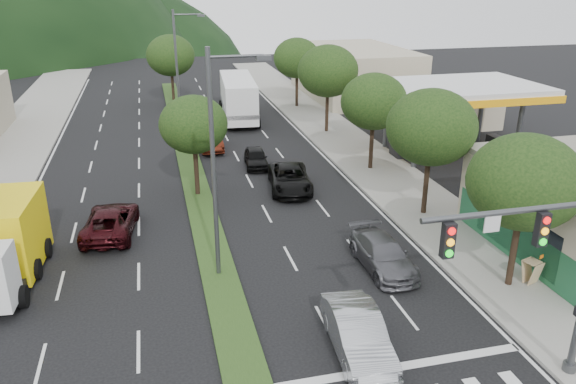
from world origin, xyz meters
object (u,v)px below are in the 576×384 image
object	(u,v)px
traffic_signal	(552,257)
tree_r_c	(374,102)
tree_r_a	(525,182)
tree_r_d	(328,71)
tree_med_near	(193,125)
streetlight_mid	(179,66)
car_queue_c	(210,139)
sedan_silver	(358,334)
tree_r_e	(297,58)
tree_r_b	(431,127)
motorhome	(238,98)
tree_med_far	(170,56)
box_truck	(5,245)
car_queue_d	(290,179)
car_queue_e	(199,124)
streetlight_near	(218,156)
car_queue_b	(383,254)
car_queue_a	(256,158)
suv_maroon	(110,221)
a_frame_sign	(532,270)

from	to	relation	value
traffic_signal	tree_r_c	distance (m)	21.74
tree_r_a	tree_r_d	world-z (taller)	tree_r_d
tree_med_near	streetlight_mid	bearing A→B (deg)	89.22
streetlight_mid	car_queue_c	bearing A→B (deg)	-73.36
tree_r_d	sedan_silver	bearing A→B (deg)	-105.44
tree_r_e	sedan_silver	bearing A→B (deg)	-101.57
tree_r_e	streetlight_mid	size ratio (longest dim) A/B	0.67
tree_r_b	motorhome	xyz separation A→B (m)	(-6.50, 24.42, -3.01)
tree_med_near	sedan_silver	xyz separation A→B (m)	(4.07, -16.70, -3.64)
tree_r_c	streetlight_mid	world-z (taller)	streetlight_mid
tree_med_far	box_truck	world-z (taller)	tree_med_far
traffic_signal	car_queue_d	xyz separation A→B (m)	(-3.35, 19.11, -3.91)
tree_r_b	streetlight_mid	bearing A→B (deg)	119.32
car_queue_e	tree_r_e	bearing A→B (deg)	35.74
tree_r_e	car_queue_e	bearing A→B (deg)	-144.73
streetlight_near	box_truck	world-z (taller)	streetlight_near
box_truck	motorhome	distance (m)	30.16
motorhome	tree_med_far	bearing A→B (deg)	130.66
car_queue_b	motorhome	distance (m)	29.64
car_queue_a	car_queue_c	world-z (taller)	car_queue_c
streetlight_mid	tree_r_c	bearing A→B (deg)	-47.78
traffic_signal	car_queue_e	distance (m)	35.15
sedan_silver	car_queue_b	xyz separation A→B (m)	(3.30, 5.57, -0.09)
traffic_signal	tree_r_c	bearing A→B (deg)	82.15
tree_med_near	streetlight_mid	xyz separation A→B (m)	(0.21, 15.00, 1.16)
car_queue_a	car_queue_e	world-z (taller)	car_queue_e
tree_med_near	traffic_signal	bearing A→B (deg)	-65.20
tree_r_d	sedan_silver	size ratio (longest dim) A/B	1.50
car_queue_b	tree_r_d	bearing A→B (deg)	77.73
tree_r_a	tree_med_far	xyz separation A→B (m)	(-12.00, 40.00, 0.19)
sedan_silver	car_queue_a	distance (m)	21.28
tree_med_far	box_truck	xyz separation A→B (m)	(-9.00, -34.02, -3.40)
tree_r_b	car_queue_b	bearing A→B (deg)	-132.03
streetlight_near	suv_maroon	distance (m)	8.98
streetlight_near	box_truck	xyz separation A→B (m)	(-9.21, 1.98, -3.97)
motorhome	a_frame_sign	world-z (taller)	motorhome
car_queue_d	box_truck	bearing A→B (deg)	-144.81
tree_r_c	tree_r_d	size ratio (longest dim) A/B	0.90
sedan_silver	box_truck	xyz separation A→B (m)	(-13.07, 8.68, 0.83)
streetlight_near	car_queue_a	distance (m)	15.97
tree_med_far	tree_r_b	bearing A→B (deg)	-69.44
streetlight_near	sedan_silver	size ratio (longest dim) A/B	2.10
car_queue_e	motorhome	bearing A→B (deg)	44.33
tree_med_far	car_queue_c	size ratio (longest dim) A/B	1.50
streetlight_near	streetlight_mid	bearing A→B (deg)	90.00
a_frame_sign	tree_r_c	bearing A→B (deg)	75.20
tree_r_c	tree_med_far	world-z (taller)	tree_med_far
tree_r_e	box_truck	xyz separation A→B (m)	(-21.00, -30.02, -3.28)
tree_r_a	suv_maroon	bearing A→B (deg)	150.30
suv_maroon	car_queue_d	distance (m)	11.25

